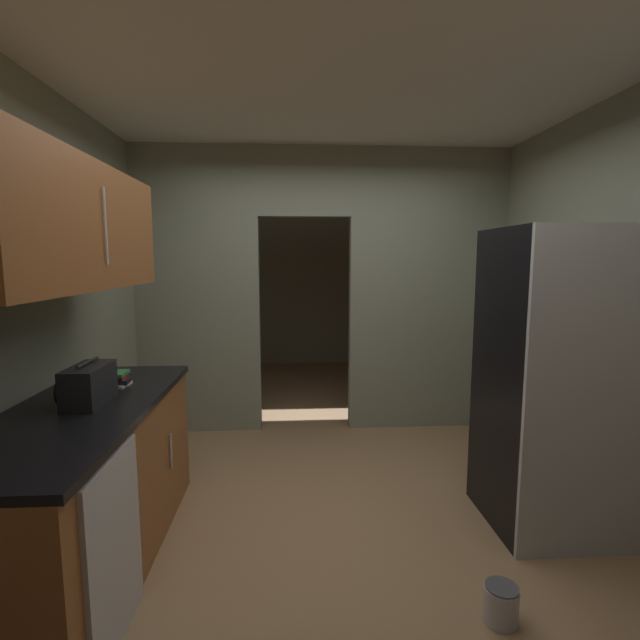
% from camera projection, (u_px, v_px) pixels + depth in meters
% --- Properties ---
extents(ground, '(20.00, 20.00, 0.00)m').
position_uv_depth(ground, '(341.00, 521.00, 2.94)').
color(ground, '#93704C').
extents(kitchen_overhead_slab, '(3.89, 7.37, 0.06)m').
position_uv_depth(kitchen_overhead_slab, '(335.00, 99.00, 3.09)').
color(kitchen_overhead_slab, silver).
extents(kitchen_partition, '(3.49, 0.12, 2.67)m').
position_uv_depth(kitchen_partition, '(327.00, 284.00, 4.43)').
color(kitchen_partition, gray).
rests_on(kitchen_partition, ground).
extents(adjoining_room_shell, '(3.49, 2.97, 2.67)m').
position_uv_depth(adjoining_room_shell, '(313.00, 282.00, 6.42)').
color(adjoining_room_shell, gray).
rests_on(adjoining_room_shell, ground).
extents(refrigerator, '(0.82, 0.76, 1.83)m').
position_uv_depth(refrigerator, '(561.00, 380.00, 2.82)').
color(refrigerator, black).
rests_on(refrigerator, ground).
extents(lower_cabinet_run, '(0.70, 1.85, 0.89)m').
position_uv_depth(lower_cabinet_run, '(86.00, 488.00, 2.45)').
color(lower_cabinet_run, brown).
rests_on(lower_cabinet_run, ground).
extents(dishwasher, '(0.02, 0.56, 0.83)m').
position_uv_depth(dishwasher, '(115.00, 552.00, 1.96)').
color(dishwasher, '#B7BABC').
rests_on(dishwasher, ground).
extents(upper_cabinet_counterside, '(0.36, 1.66, 0.63)m').
position_uv_depth(upper_cabinet_counterside, '(67.00, 226.00, 2.28)').
color(upper_cabinet_counterside, brown).
extents(boombox, '(0.18, 0.35, 0.23)m').
position_uv_depth(boombox, '(88.00, 385.00, 2.44)').
color(boombox, black).
rests_on(boombox, lower_cabinet_run).
extents(book_stack, '(0.13, 0.16, 0.09)m').
position_uv_depth(book_stack, '(118.00, 379.00, 2.79)').
color(book_stack, beige).
rests_on(book_stack, lower_cabinet_run).
extents(paint_can, '(0.15, 0.15, 0.17)m').
position_uv_depth(paint_can, '(501.00, 604.00, 2.11)').
color(paint_can, silver).
rests_on(paint_can, ground).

